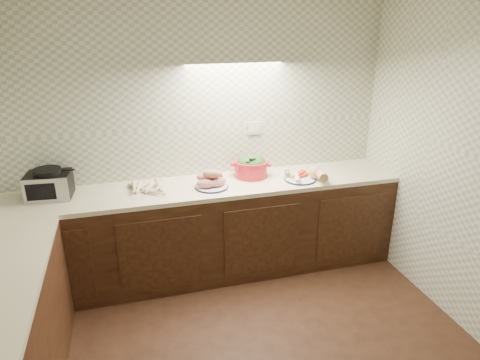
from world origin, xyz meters
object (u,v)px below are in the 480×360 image
object	(u,v)px
parsnip_pile	(153,189)
dutch_oven	(251,166)
sweet_potato_plate	(211,181)
toaster_oven	(49,184)
veg_plate	(306,175)
onion_bowl	(215,176)

from	to	relation	value
parsnip_pile	dutch_oven	xyz separation A→B (m)	(0.93, 0.15, 0.07)
sweet_potato_plate	parsnip_pile	bearing A→B (deg)	178.25
toaster_oven	sweet_potato_plate	xyz separation A→B (m)	(1.34, -0.15, -0.05)
dutch_oven	veg_plate	bearing A→B (deg)	-8.13
onion_bowl	veg_plate	distance (m)	0.85
sweet_potato_plate	veg_plate	bearing A→B (deg)	-3.60
sweet_potato_plate	veg_plate	size ratio (longest dim) A/B	0.78
sweet_potato_plate	onion_bowl	size ratio (longest dim) A/B	2.17
toaster_oven	parsnip_pile	size ratio (longest dim) A/B	0.83
onion_bowl	veg_plate	xyz separation A→B (m)	(0.82, -0.23, 0.01)
sweet_potato_plate	veg_plate	distance (m)	0.89
sweet_potato_plate	onion_bowl	bearing A→B (deg)	67.43
onion_bowl	dutch_oven	xyz separation A→B (m)	(0.35, -0.00, 0.07)
toaster_oven	onion_bowl	world-z (taller)	toaster_oven
parsnip_pile	toaster_oven	bearing A→B (deg)	171.16
sweet_potato_plate	dutch_oven	distance (m)	0.45
parsnip_pile	sweet_potato_plate	bearing A→B (deg)	-1.75
toaster_oven	parsnip_pile	bearing A→B (deg)	-3.98
toaster_oven	onion_bowl	bearing A→B (deg)	6.03
parsnip_pile	veg_plate	xyz separation A→B (m)	(1.40, -0.07, 0.02)
dutch_oven	veg_plate	distance (m)	0.52
veg_plate	sweet_potato_plate	bearing A→B (deg)	176.40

